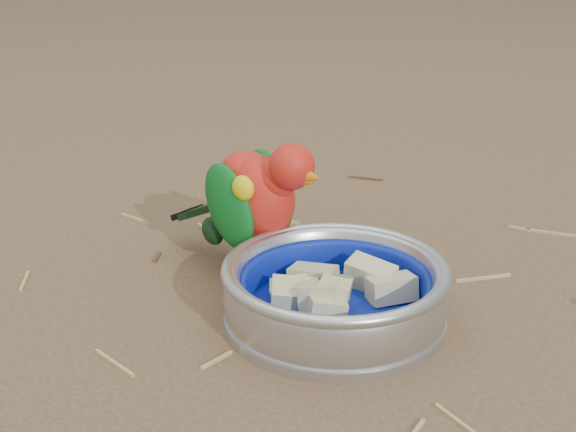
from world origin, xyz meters
name	(u,v)px	position (x,y,z in m)	size (l,w,h in m)	color
ground	(265,369)	(0.00, 0.00, 0.00)	(60.00, 60.00, 0.00)	brown
food_bowl	(335,316)	(0.09, 0.05, 0.01)	(0.21, 0.21, 0.02)	#B2B2BA
bowl_wall	(335,287)	(0.09, 0.05, 0.04)	(0.21, 0.21, 0.04)	#B2B2BA
fruit_wedges	(335,294)	(0.09, 0.05, 0.03)	(0.13, 0.13, 0.03)	#C3BA86
lory_parrot	(259,209)	(0.05, 0.18, 0.07)	(0.09, 0.18, 0.15)	red
ground_debris	(215,327)	(-0.02, 0.08, 0.00)	(0.90, 0.80, 0.01)	tan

